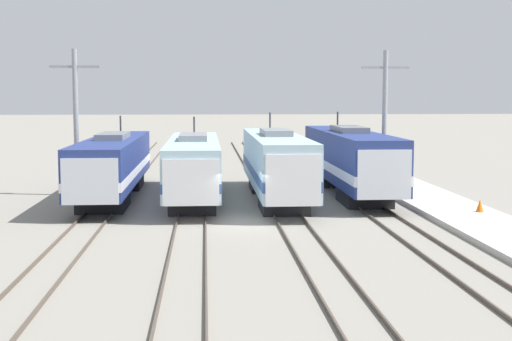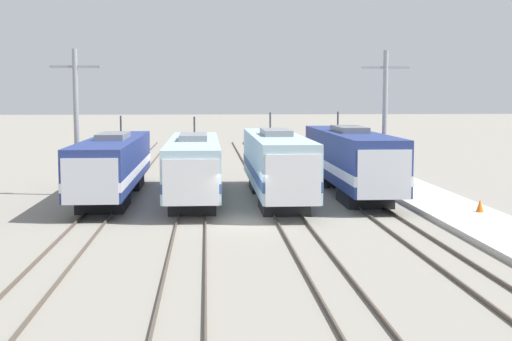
{
  "view_description": "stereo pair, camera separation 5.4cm",
  "coord_description": "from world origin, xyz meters",
  "px_view_note": "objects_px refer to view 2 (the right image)",
  "views": [
    {
      "loc": [
        -1.78,
        -34.98,
        6.35
      ],
      "look_at": [
        0.85,
        1.77,
        2.45
      ],
      "focal_mm": 50.0,
      "sensor_mm": 36.0,
      "label": 1
    },
    {
      "loc": [
        -1.72,
        -34.98,
        6.35
      ],
      "look_at": [
        0.85,
        1.77,
        2.45
      ],
      "focal_mm": 50.0,
      "sensor_mm": 36.0,
      "label": 2
    }
  ],
  "objects_px": {
    "locomotive_far_left": "(113,165)",
    "locomotive_far_right": "(351,160)",
    "locomotive_center_left": "(194,167)",
    "traffic_cone": "(480,206)",
    "locomotive_center_right": "(277,164)",
    "catenary_tower_right": "(385,118)",
    "catenary_tower_left": "(76,118)"
  },
  "relations": [
    {
      "from": "locomotive_far_left",
      "to": "locomotive_far_right",
      "type": "bearing_deg",
      "value": 2.1
    },
    {
      "from": "locomotive_center_left",
      "to": "traffic_cone",
      "type": "relative_size",
      "value": 26.07
    },
    {
      "from": "locomotive_center_right",
      "to": "catenary_tower_right",
      "type": "xyz_separation_m",
      "value": [
        7.4,
        3.41,
        2.67
      ]
    },
    {
      "from": "catenary_tower_left",
      "to": "catenary_tower_right",
      "type": "height_order",
      "value": "same"
    },
    {
      "from": "locomotive_center_left",
      "to": "locomotive_center_right",
      "type": "xyz_separation_m",
      "value": [
        4.98,
        -0.4,
        0.14
      ]
    },
    {
      "from": "locomotive_far_left",
      "to": "catenary_tower_left",
      "type": "bearing_deg",
      "value": 146.87
    },
    {
      "from": "catenary_tower_right",
      "to": "locomotive_center_right",
      "type": "bearing_deg",
      "value": -155.28
    },
    {
      "from": "locomotive_center_left",
      "to": "catenary_tower_left",
      "type": "xyz_separation_m",
      "value": [
        -7.41,
        3.0,
        2.81
      ]
    },
    {
      "from": "locomotive_far_left",
      "to": "locomotive_center_right",
      "type": "distance_m",
      "value": 10.12
    },
    {
      "from": "catenary_tower_left",
      "to": "locomotive_center_right",
      "type": "bearing_deg",
      "value": -15.37
    },
    {
      "from": "catenary_tower_left",
      "to": "catenary_tower_right",
      "type": "bearing_deg",
      "value": 0.0
    },
    {
      "from": "locomotive_center_left",
      "to": "locomotive_far_right",
      "type": "distance_m",
      "value": 10.15
    },
    {
      "from": "locomotive_far_left",
      "to": "catenary_tower_right",
      "type": "xyz_separation_m",
      "value": [
        17.36,
        1.59,
        2.81
      ]
    },
    {
      "from": "locomotive_far_left",
      "to": "catenary_tower_right",
      "type": "distance_m",
      "value": 17.66
    },
    {
      "from": "traffic_cone",
      "to": "catenary_tower_left",
      "type": "bearing_deg",
      "value": 156.38
    },
    {
      "from": "locomotive_far_right",
      "to": "catenary_tower_right",
      "type": "bearing_deg",
      "value": 23.26
    },
    {
      "from": "locomotive_far_left",
      "to": "locomotive_center_right",
      "type": "height_order",
      "value": "locomotive_center_right"
    },
    {
      "from": "locomotive_center_left",
      "to": "traffic_cone",
      "type": "xyz_separation_m",
      "value": [
        15.03,
        -6.81,
        -1.47
      ]
    },
    {
      "from": "locomotive_far_left",
      "to": "catenary_tower_left",
      "type": "distance_m",
      "value": 4.04
    },
    {
      "from": "locomotive_center_right",
      "to": "locomotive_far_right",
      "type": "bearing_deg",
      "value": 25.43
    },
    {
      "from": "locomotive_center_right",
      "to": "locomotive_far_right",
      "type": "relative_size",
      "value": 0.95
    },
    {
      "from": "locomotive_far_left",
      "to": "locomotive_center_left",
      "type": "height_order",
      "value": "locomotive_far_left"
    },
    {
      "from": "locomotive_center_right",
      "to": "traffic_cone",
      "type": "bearing_deg",
      "value": -32.52
    },
    {
      "from": "locomotive_center_right",
      "to": "catenary_tower_right",
      "type": "distance_m",
      "value": 8.57
    },
    {
      "from": "catenary_tower_right",
      "to": "catenary_tower_left",
      "type": "bearing_deg",
      "value": 180.0
    },
    {
      "from": "catenary_tower_right",
      "to": "traffic_cone",
      "type": "height_order",
      "value": "catenary_tower_right"
    },
    {
      "from": "catenary_tower_left",
      "to": "traffic_cone",
      "type": "xyz_separation_m",
      "value": [
        22.44,
        -9.82,
        -4.28
      ]
    },
    {
      "from": "locomotive_center_left",
      "to": "locomotive_center_right",
      "type": "bearing_deg",
      "value": -4.63
    },
    {
      "from": "catenary_tower_right",
      "to": "traffic_cone",
      "type": "distance_m",
      "value": 11.03
    },
    {
      "from": "locomotive_center_right",
      "to": "traffic_cone",
      "type": "relative_size",
      "value": 26.28
    },
    {
      "from": "locomotive_far_right",
      "to": "catenary_tower_left",
      "type": "distance_m",
      "value": 17.6
    },
    {
      "from": "locomotive_center_left",
      "to": "catenary_tower_right",
      "type": "height_order",
      "value": "catenary_tower_right"
    }
  ]
}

